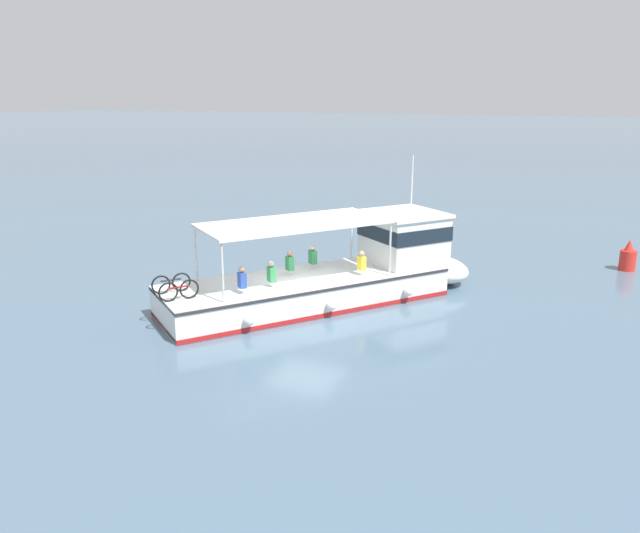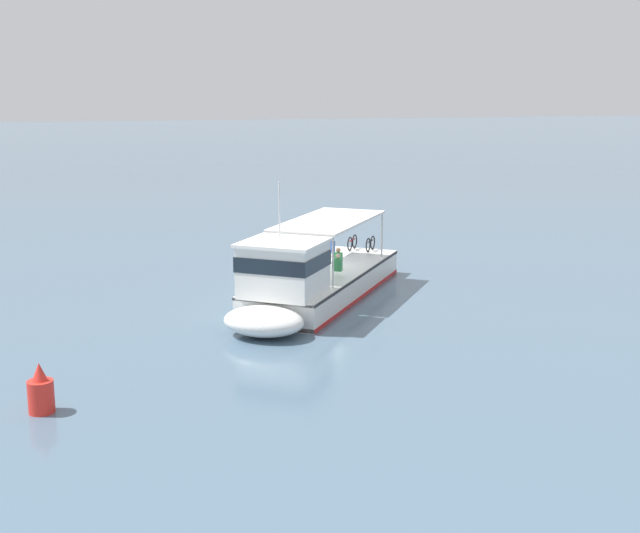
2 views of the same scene
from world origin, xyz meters
TOP-DOWN VIEW (x-y plane):
  - ground_plane at (0.00, 0.00)m, footprint 400.00×400.00m
  - ferry_main at (-2.15, 0.62)m, footprint 11.94×10.23m
  - channel_buoy at (-10.90, 10.77)m, footprint 0.70×0.70m

SIDE VIEW (x-z plane):
  - ground_plane at x=0.00m, z-range 0.00..0.00m
  - channel_buoy at x=-10.90m, z-range -0.13..1.27m
  - ferry_main at x=-2.15m, z-range -1.64..3.68m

